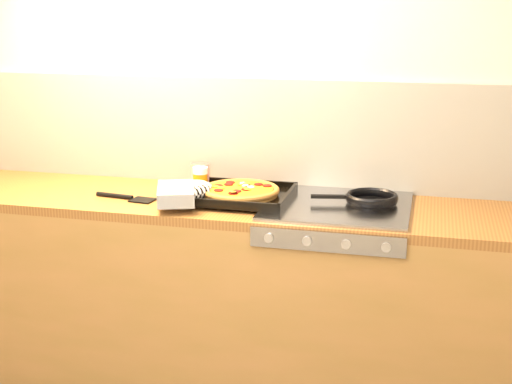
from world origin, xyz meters
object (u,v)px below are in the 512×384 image
(pizza_on_tray, at_px, (223,192))
(tomato_can, at_px, (200,176))
(frying_pan, at_px, (370,199))
(juice_glass, at_px, (200,179))

(pizza_on_tray, xyz_separation_m, tomato_can, (-0.17, 0.19, 0.01))
(frying_pan, height_order, tomato_can, tomato_can)
(frying_pan, distance_m, tomato_can, 0.80)
(pizza_on_tray, distance_m, juice_glass, 0.21)
(pizza_on_tray, bearing_deg, tomato_can, 131.04)
(juice_glass, bearing_deg, frying_pan, -4.79)
(frying_pan, bearing_deg, juice_glass, 175.21)
(frying_pan, xyz_separation_m, juice_glass, (-0.77, 0.06, 0.02))
(pizza_on_tray, xyz_separation_m, juice_glass, (-0.15, 0.14, 0.01))
(tomato_can, bearing_deg, pizza_on_tray, -48.96)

